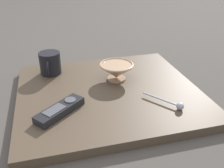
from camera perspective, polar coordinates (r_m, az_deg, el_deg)
The scene contains 6 objects.
ground_plane at distance 0.96m, azimuth -0.76°, elevation -2.91°, with size 6.00×6.00×0.00m, color #47423D.
table at distance 0.96m, azimuth -0.76°, elevation -2.08°, with size 0.66×0.59×0.03m.
cereal_bowl at distance 1.00m, azimuth 1.02°, elevation 3.00°, with size 0.14×0.14×0.07m.
coffee_mug at distance 1.08m, azimuth -13.74°, elevation 4.55°, with size 0.09×0.12×0.09m.
teaspoon at distance 0.86m, azimuth 14.00°, elevation -4.50°, with size 0.10×0.13×0.02m.
tv_remote_near at distance 0.83m, azimuth -11.62°, elevation -5.72°, with size 0.17×0.15×0.03m.
Camera 1 is at (-0.20, -0.80, 0.50)m, focal length 40.66 mm.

